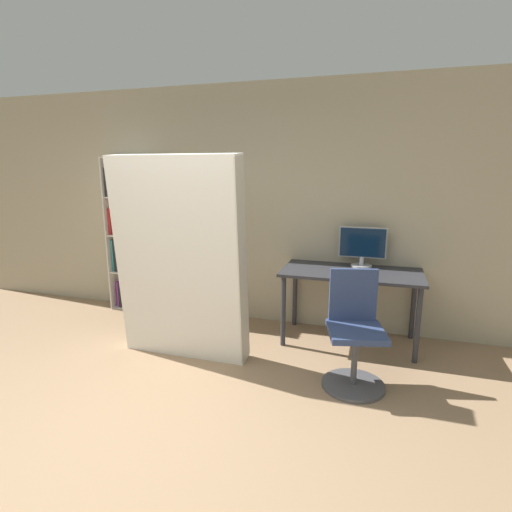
# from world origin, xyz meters

# --- Properties ---
(ground_plane) EXTENTS (16.00, 16.00, 0.00)m
(ground_plane) POSITION_xyz_m (0.00, 0.00, 0.00)
(ground_plane) COLOR #937556
(wall_back) EXTENTS (8.00, 0.06, 2.70)m
(wall_back) POSITION_xyz_m (0.00, 2.67, 1.35)
(wall_back) COLOR tan
(wall_back) RESTS_ON ground
(desk) EXTENTS (1.39, 0.69, 0.77)m
(desk) POSITION_xyz_m (1.26, 2.30, 0.67)
(desk) COLOR #2D2D33
(desk) RESTS_ON ground
(monitor) EXTENTS (0.48, 0.22, 0.42)m
(monitor) POSITION_xyz_m (1.34, 2.52, 0.99)
(monitor) COLOR #B7B7BC
(monitor) RESTS_ON desk
(office_chair) EXTENTS (0.53, 0.53, 0.96)m
(office_chair) POSITION_xyz_m (1.36, 1.45, 0.40)
(office_chair) COLOR #4C4C51
(office_chair) RESTS_ON ground
(bookshelf) EXTENTS (0.61, 0.25, 1.92)m
(bookshelf) POSITION_xyz_m (-1.52, 2.55, 0.93)
(bookshelf) COLOR beige
(bookshelf) RESTS_ON ground
(mattress_near) EXTENTS (1.23, 0.36, 1.91)m
(mattress_near) POSITION_xyz_m (-0.24, 1.50, 0.95)
(mattress_near) COLOR silver
(mattress_near) RESTS_ON ground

